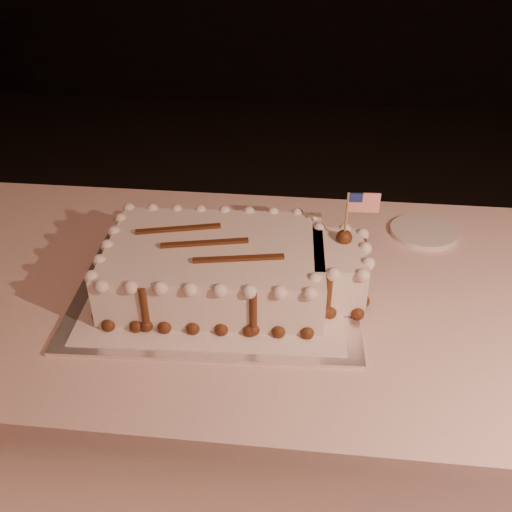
# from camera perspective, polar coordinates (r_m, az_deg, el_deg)

# --- Properties ---
(banquet_table) EXTENTS (2.40, 0.80, 0.75)m
(banquet_table) POSITION_cam_1_polar(r_m,az_deg,el_deg) (1.44, 11.57, -15.64)
(banquet_table) COLOR beige
(banquet_table) RESTS_ON ground
(cake_board) EXTENTS (0.58, 0.45, 0.01)m
(cake_board) POSITION_cam_1_polar(r_m,az_deg,el_deg) (1.17, -3.91, -3.29)
(cake_board) COLOR white
(cake_board) RESTS_ON banquet_table
(doily) EXTENTS (0.52, 0.41, 0.00)m
(doily) POSITION_cam_1_polar(r_m,az_deg,el_deg) (1.16, -3.92, -3.09)
(doily) COLOR white
(doily) RESTS_ON cake_board
(sheet_cake) EXTENTS (0.54, 0.32, 0.21)m
(sheet_cake) POSITION_cam_1_polar(r_m,az_deg,el_deg) (1.13, -2.53, -1.06)
(sheet_cake) COLOR silver
(sheet_cake) RESTS_ON doily
(side_plate) EXTENTS (0.16, 0.16, 0.01)m
(side_plate) POSITION_cam_1_polar(r_m,az_deg,el_deg) (1.41, 16.39, 2.35)
(side_plate) COLOR silver
(side_plate) RESTS_ON banquet_table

